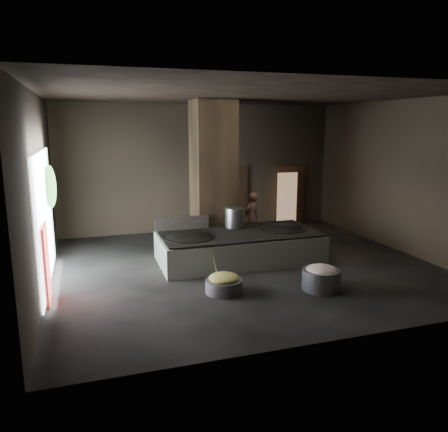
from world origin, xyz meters
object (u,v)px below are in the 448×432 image
object	(u,v)px
wok_right	(283,231)
stock_pot	(234,218)
wok_left	(189,240)
meat_basin	(321,279)
hearth_platform	(239,248)
cook	(252,217)
veg_basin	(224,286)

from	to	relation	value
wok_right	stock_pot	bearing A→B (deg)	158.96
wok_right	stock_pot	xyz separation A→B (m)	(-1.30, 0.50, 0.38)
wok_right	wok_left	bearing A→B (deg)	-177.95
wok_right	meat_basin	bearing A→B (deg)	-95.89
hearth_platform	cook	distance (m)	2.18
stock_pot	cook	xyz separation A→B (m)	(1.04, 1.29, -0.31)
veg_basin	stock_pot	bearing A→B (deg)	66.21
stock_pot	veg_basin	distance (m)	3.10
stock_pot	veg_basin	size ratio (longest dim) A/B	0.69
wok_right	meat_basin	xyz separation A→B (m)	(-0.28, -2.69, -0.51)
wok_right	meat_basin	size ratio (longest dim) A/B	1.48
wok_right	stock_pot	size ratio (longest dim) A/B	2.25
hearth_platform	veg_basin	size ratio (longest dim) A/B	5.27
hearth_platform	meat_basin	world-z (taller)	hearth_platform
wok_left	meat_basin	xyz separation A→B (m)	(2.52, -2.59, -0.51)
wok_right	meat_basin	distance (m)	2.75
wok_left	wok_right	distance (m)	2.80
wok_left	cook	bearing A→B (deg)	36.55
wok_left	veg_basin	world-z (taller)	wok_left
wok_left	wok_right	size ratio (longest dim) A/B	1.07
veg_basin	meat_basin	xyz separation A→B (m)	(2.21, -0.50, 0.09)
hearth_platform	cook	size ratio (longest dim) A/B	2.73
wok_right	veg_basin	distance (m)	3.37
wok_left	meat_basin	bearing A→B (deg)	-45.80
wok_left	veg_basin	xyz separation A→B (m)	(0.31, -2.09, -0.59)
stock_pot	meat_basin	world-z (taller)	stock_pot
wok_left	veg_basin	bearing A→B (deg)	-81.53
stock_pot	cook	size ratio (longest dim) A/B	0.36
veg_basin	meat_basin	size ratio (longest dim) A/B	0.96
hearth_platform	veg_basin	bearing A→B (deg)	-117.43
stock_pot	cook	bearing A→B (deg)	50.92
veg_basin	meat_basin	bearing A→B (deg)	-12.71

